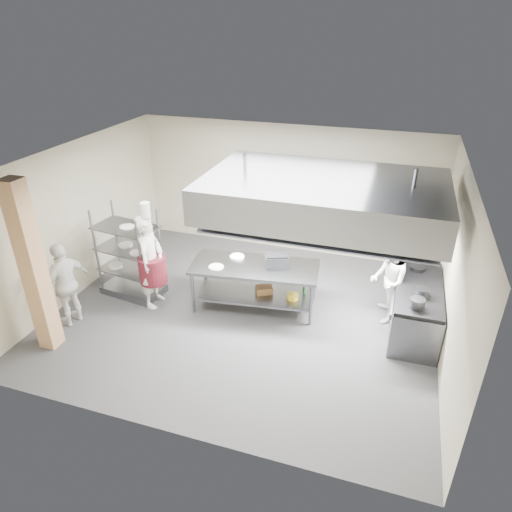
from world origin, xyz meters
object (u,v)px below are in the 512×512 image
(stockpot, at_px, (423,292))
(cooking_range, at_px, (415,309))
(chef_head, at_px, (151,262))
(griddle, at_px, (276,260))
(pass_rack, at_px, (129,253))
(island, at_px, (255,286))
(chef_line, at_px, (388,281))
(chef_plating, at_px, (66,284))

(stockpot, bearing_deg, cooking_range, 95.14)
(cooking_range, height_order, chef_head, chef_head)
(cooking_range, relative_size, chef_head, 1.06)
(cooking_range, bearing_deg, griddle, -178.62)
(stockpot, bearing_deg, pass_rack, -178.53)
(stockpot, bearing_deg, island, 177.42)
(griddle, bearing_deg, chef_line, -15.34)
(island, bearing_deg, cooking_range, -3.51)
(island, distance_m, stockpot, 3.05)
(cooking_range, distance_m, chef_line, 0.69)
(griddle, bearing_deg, chef_plating, -176.17)
(chef_head, bearing_deg, island, -80.02)
(cooking_range, relative_size, stockpot, 8.89)
(stockpot, bearing_deg, griddle, 174.10)
(chef_line, bearing_deg, chef_head, -84.71)
(stockpot, bearing_deg, chef_line, 139.02)
(cooking_range, bearing_deg, stockpot, -84.86)
(pass_rack, relative_size, stockpot, 8.10)
(griddle, height_order, stockpot, griddle)
(chef_head, relative_size, stockpot, 8.35)
(chef_plating, height_order, stockpot, chef_plating)
(chef_head, distance_m, chef_plating, 1.54)
(chef_line, height_order, griddle, chef_line)
(griddle, bearing_deg, island, 177.76)
(island, bearing_deg, griddle, 12.15)
(cooking_range, xyz_separation_m, chef_line, (-0.54, 0.17, 0.39))
(cooking_range, xyz_separation_m, griddle, (-2.59, -0.06, 0.60))
(pass_rack, relative_size, griddle, 4.17)
(chef_head, xyz_separation_m, chef_line, (4.35, 0.87, -0.13))
(island, relative_size, stockpot, 10.65)
(island, distance_m, griddle, 0.69)
(pass_rack, bearing_deg, chef_head, -12.04)
(chef_line, height_order, stockpot, chef_line)
(pass_rack, xyz_separation_m, cooking_range, (5.52, 0.48, -0.49))
(chef_line, bearing_deg, chef_plating, -77.17)
(pass_rack, bearing_deg, chef_line, 15.55)
(island, bearing_deg, chef_head, -172.50)
(chef_line, bearing_deg, stockpot, 42.98)
(pass_rack, height_order, stockpot, pass_rack)
(chef_plating, bearing_deg, island, 129.36)
(cooking_range, height_order, stockpot, stockpot)
(chef_plating, xyz_separation_m, griddle, (3.46, 1.65, 0.21))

